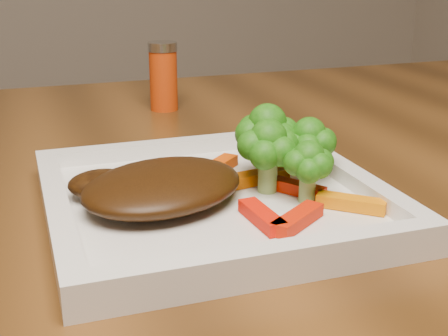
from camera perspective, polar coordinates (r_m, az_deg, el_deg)
name	(u,v)px	position (r m, az deg, el deg)	size (l,w,h in m)	color
plate	(213,204)	(0.52, -1.04, -3.32)	(0.27, 0.27, 0.01)	white
steak	(163,186)	(0.51, -5.62, -1.65)	(0.14, 0.11, 0.03)	#391E08
broccoli_0	(267,141)	(0.56, 3.95, 2.49)	(0.06, 0.06, 0.07)	#256C12
broccoli_1	(309,147)	(0.55, 7.75, 1.90)	(0.06, 0.06, 0.06)	#317713
broccoli_2	(308,167)	(0.51, 7.70, 0.05)	(0.05, 0.05, 0.06)	#377814
broccoli_3	(268,157)	(0.53, 4.05, 1.03)	(0.06, 0.06, 0.06)	#266110
carrot_0	(297,219)	(0.47, 6.73, -4.67)	(0.06, 0.01, 0.01)	red
carrot_1	(351,203)	(0.51, 11.56, -3.16)	(0.05, 0.01, 0.01)	orange
carrot_2	(262,217)	(0.47, 3.48, -4.45)	(0.05, 0.01, 0.01)	red
carrot_3	(292,160)	(0.60, 6.22, 0.72)	(0.05, 0.01, 0.01)	#FF2C04
carrot_4	(217,167)	(0.58, -0.62, 0.09)	(0.06, 0.01, 0.01)	#DB4403
carrot_5	(299,188)	(0.53, 6.83, -1.87)	(0.05, 0.01, 0.01)	red
carrot_6	(257,177)	(0.55, 3.01, -0.85)	(0.06, 0.02, 0.01)	#D05803
spice_shaker	(163,76)	(0.85, -5.56, 8.34)	(0.04, 0.04, 0.09)	#C5390A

